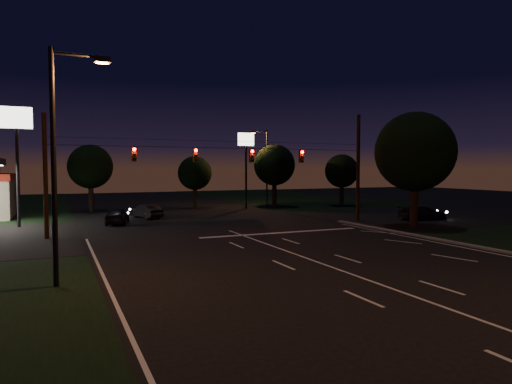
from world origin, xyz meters
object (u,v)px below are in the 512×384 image
utility_pole_right (357,221)px  car_oncoming_a (117,216)px  car_oncoming_b (147,211)px  tree_right_near (414,153)px  car_cross (423,213)px

utility_pole_right → car_oncoming_a: size_ratio=2.28×
utility_pole_right → car_oncoming_b: utility_pole_right is taller
tree_right_near → car_oncoming_b: tree_right_near is taller
car_cross → car_oncoming_b: bearing=68.7°
utility_pole_right → car_oncoming_b: bearing=148.4°
tree_right_near → car_cross: (4.18, 3.25, -5.05)m
car_oncoming_b → tree_right_near: bearing=121.3°
tree_right_near → car_oncoming_a: tree_right_near is taller
utility_pole_right → tree_right_near: bearing=-72.5°
utility_pole_right → car_oncoming_a: bearing=161.4°
tree_right_near → car_cross: bearing=37.9°
tree_right_near → car_cross: tree_right_near is taller
car_oncoming_a → car_cross: size_ratio=0.92×
utility_pole_right → car_cross: 5.96m
car_oncoming_a → car_cross: bearing=177.1°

